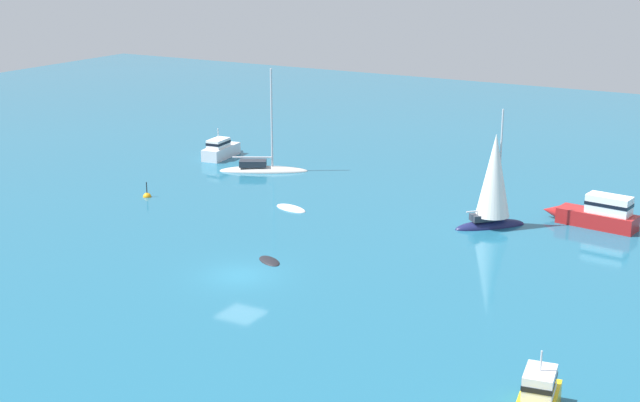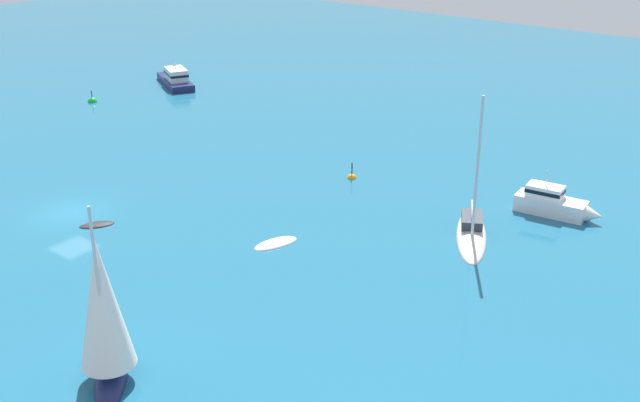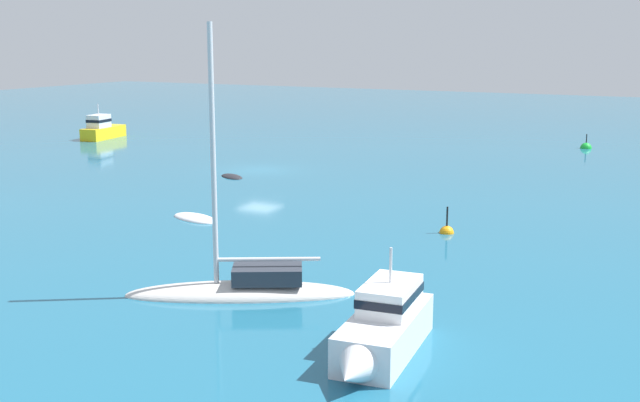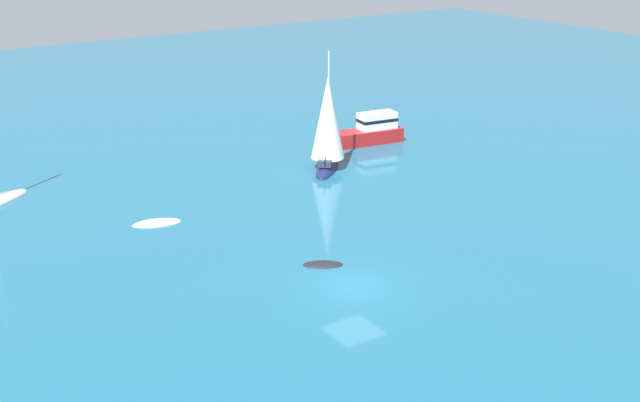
{
  "view_description": "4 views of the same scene",
  "coord_description": "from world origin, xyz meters",
  "px_view_note": "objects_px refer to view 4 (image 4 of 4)",
  "views": [
    {
      "loc": [
        -41.9,
        -29.46,
        19.41
      ],
      "look_at": [
        8.38,
        -0.72,
        2.66
      ],
      "focal_mm": 51.0,
      "sensor_mm": 36.0,
      "label": 1
    },
    {
      "loc": [
        41.5,
        -26.78,
        20.4
      ],
      "look_at": [
        13.29,
        9.15,
        1.23
      ],
      "focal_mm": 44.52,
      "sensor_mm": 36.0,
      "label": 2
    },
    {
      "loc": [
        43.23,
        26.6,
        8.41
      ],
      "look_at": [
        10.87,
        10.01,
        0.9
      ],
      "focal_mm": 44.35,
      "sensor_mm": 36.0,
      "label": 3
    },
    {
      "loc": [
        -30.92,
        22.8,
        18.36
      ],
      "look_at": [
        9.6,
        -4.4,
        0.75
      ],
      "focal_mm": 47.69,
      "sensor_mm": 36.0,
      "label": 4
    }
  ],
  "objects_px": {
    "sailboat": "(328,128)",
    "motor_cruiser": "(368,131)",
    "skiff_1": "(323,265)",
    "skiff": "(157,224)"
  },
  "relations": [
    {
      "from": "skiff",
      "to": "motor_cruiser",
      "type": "height_order",
      "value": "motor_cruiser"
    },
    {
      "from": "motor_cruiser",
      "to": "skiff_1",
      "type": "bearing_deg",
      "value": 54.93
    },
    {
      "from": "sailboat",
      "to": "motor_cruiser",
      "type": "xyz_separation_m",
      "value": [
        3.7,
        -6.37,
        -2.06
      ]
    },
    {
      "from": "skiff",
      "to": "skiff_1",
      "type": "relative_size",
      "value": 1.32
    },
    {
      "from": "skiff",
      "to": "sailboat",
      "type": "height_order",
      "value": "sailboat"
    },
    {
      "from": "sailboat",
      "to": "skiff_1",
      "type": "bearing_deg",
      "value": -171.24
    },
    {
      "from": "sailboat",
      "to": "motor_cruiser",
      "type": "relative_size",
      "value": 1.29
    },
    {
      "from": "skiff",
      "to": "motor_cruiser",
      "type": "xyz_separation_m",
      "value": [
        6.91,
        -20.86,
        0.97
      ]
    },
    {
      "from": "sailboat",
      "to": "motor_cruiser",
      "type": "bearing_deg",
      "value": -15.9
    },
    {
      "from": "skiff",
      "to": "sailboat",
      "type": "relative_size",
      "value": 0.35
    }
  ]
}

